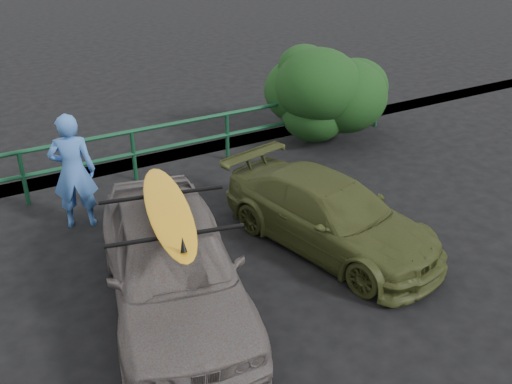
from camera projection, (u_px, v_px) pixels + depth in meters
ground at (199, 356)px, 6.74m from camera, size 80.00×80.00×0.00m
guardrail at (81, 166)px, 10.37m from camera, size 14.00×0.08×1.04m
shrub_right at (296, 92)px, 12.77m from camera, size 3.20×2.40×2.02m
sedan at (172, 264)px, 7.24m from camera, size 2.53×4.36×1.39m
olive_vehicle at (330, 214)px, 8.71m from camera, size 2.29×3.98×1.08m
man at (73, 172)px, 9.09m from camera, size 0.82×0.66×1.94m
roof_rack at (168, 214)px, 6.91m from camera, size 1.81×1.45×0.05m
surfboard at (168, 209)px, 6.88m from camera, size 1.07×2.54×0.07m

